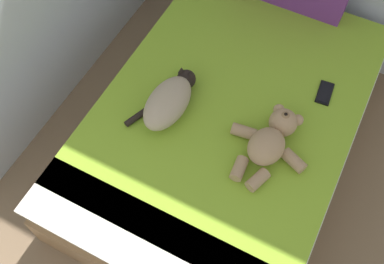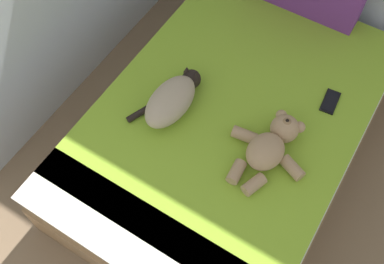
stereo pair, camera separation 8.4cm
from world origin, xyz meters
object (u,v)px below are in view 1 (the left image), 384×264
at_px(bed, 226,130).
at_px(cat, 169,101).
at_px(cell_phone, 325,93).
at_px(teddy_bear, 271,140).

distance_m(bed, cat, 0.44).
distance_m(cat, cell_phone, 0.81).
relative_size(bed, cell_phone, 12.43).
bearing_deg(cell_phone, cat, -146.03).
xyz_separation_m(cat, cell_phone, (0.67, 0.45, -0.07)).
height_order(teddy_bear, cell_phone, teddy_bear).
height_order(bed, teddy_bear, teddy_bear).
height_order(cat, teddy_bear, same).
bearing_deg(cat, cell_phone, 33.97).
bearing_deg(cat, teddy_bear, 2.70).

